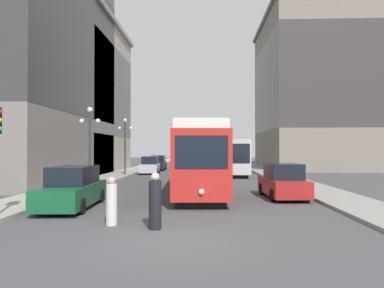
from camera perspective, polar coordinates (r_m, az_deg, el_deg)
name	(u,v)px	position (r m, az deg, el deg)	size (l,w,h in m)	color
ground_plane	(175,241)	(9.98, -2.79, -15.74)	(200.00, 200.00, 0.00)	#424244
sidewalk_left	(146,166)	(50.39, -7.60, -3.73)	(2.79, 120.00, 0.15)	gray
sidewalk_right	(252,167)	(50.14, 9.94, -3.74)	(2.79, 120.00, 0.15)	gray
streetcar	(198,157)	(20.58, 1.05, -2.18)	(3.11, 12.95, 3.89)	black
transit_bus	(230,155)	(35.69, 6.39, -1.89)	(2.74, 12.12, 3.45)	black
parked_car_left_near	(73,188)	(16.03, -19.19, -6.99)	(2.09, 5.03, 1.82)	black
parked_car_left_mid	(158,163)	(42.96, -5.64, -3.20)	(1.98, 4.55, 1.82)	black
parked_car_right_far	(283,182)	(18.81, 14.88, -6.11)	(2.02, 4.37, 1.82)	black
parked_car_left_far	(150,166)	(36.62, -7.00, -3.59)	(2.07, 4.42, 1.82)	black
pedestrian_crossing_near	(155,203)	(11.19, -6.16, -9.71)	(0.41, 0.41, 1.81)	black
pedestrian_crossing_far	(112,203)	(12.03, -13.23, -9.48)	(0.36, 0.36, 1.63)	beige
lamp_post_left_near	(90,134)	(23.91, -16.64, 1.66)	(1.41, 0.36, 5.25)	#333338
lamp_post_left_far	(125,138)	(33.71, -11.07, 1.06)	(1.41, 0.36, 5.41)	#333338
building_left_corner	(20,47)	(32.88, -26.75, 14.23)	(11.61, 18.82, 21.56)	slate
building_left_midblock	(63,95)	(41.36, -20.73, 7.57)	(12.67, 15.72, 16.79)	#B2A893
building_right_corner	(314,91)	(49.82, 19.61, 8.33)	(13.83, 18.52, 20.45)	slate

